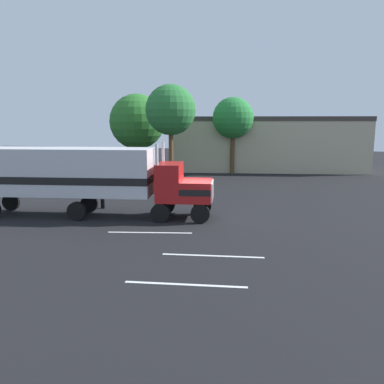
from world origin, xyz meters
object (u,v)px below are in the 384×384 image
(parked_car, at_px, (79,174))
(person_bystander, at_px, (103,195))
(semi_truck, at_px, (84,175))
(tree_left, at_px, (137,122))
(tree_right, at_px, (171,110))
(tree_center, at_px, (233,118))

(parked_car, bearing_deg, person_bystander, -54.04)
(semi_truck, relative_size, tree_left, 1.65)
(tree_left, height_order, tree_right, tree_right)
(tree_center, bearing_deg, parked_car, -143.24)
(semi_truck, xyz_separation_m, tree_left, (-4.04, 19.93, 3.16))
(tree_center, height_order, tree_right, tree_right)
(tree_left, bearing_deg, tree_center, 11.33)
(tree_center, bearing_deg, person_bystander, -107.32)
(person_bystander, xyz_separation_m, parked_car, (-7.12, 9.81, -0.09))
(parked_car, xyz_separation_m, tree_left, (2.98, 7.85, 4.88))
(person_bystander, xyz_separation_m, tree_left, (-4.14, 17.67, 4.79))
(person_bystander, relative_size, tree_left, 0.19)
(person_bystander, relative_size, tree_center, 0.20)
(tree_center, distance_m, tree_right, 8.48)
(tree_left, bearing_deg, tree_right, -42.02)
(semi_truck, xyz_separation_m, tree_center, (6.25, 21.99, 3.54))
(parked_car, bearing_deg, tree_right, 21.43)
(tree_center, xyz_separation_m, tree_right, (-5.12, -6.71, 0.70))
(semi_truck, distance_m, tree_right, 15.90)
(semi_truck, height_order, tree_right, tree_right)
(parked_car, xyz_separation_m, tree_right, (8.15, 3.20, 5.96))
(parked_car, bearing_deg, tree_left, 69.19)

